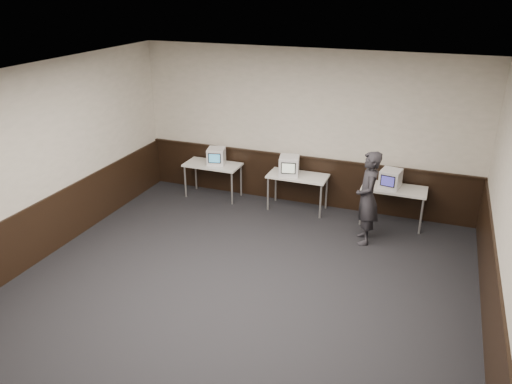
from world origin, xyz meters
The scene contains 15 objects.
floor centered at (0.00, 0.00, 0.00)m, with size 8.00×8.00×0.00m, color black.
ceiling centered at (0.00, 0.00, 3.20)m, with size 8.00×8.00×0.00m, color white.
back_wall centered at (0.00, 4.00, 1.60)m, with size 7.00×7.00×0.00m, color beige.
left_wall centered at (-3.50, 0.00, 1.60)m, with size 8.00×8.00×0.00m, color beige.
wainscot_back centered at (0.00, 3.98, 0.50)m, with size 6.98×0.04×1.00m, color black.
wainscot_left centered at (-3.48, 0.00, 0.50)m, with size 0.04×7.98×1.00m, color black.
wainscot_right centered at (3.48, 0.00, 0.50)m, with size 0.04×7.98×1.00m, color black.
wainscot_rail centered at (0.00, 3.96, 1.02)m, with size 6.98×0.06×0.04m, color black.
desk_left centered at (-1.90, 3.60, 0.68)m, with size 1.20×0.60×0.75m.
desk_center centered at (0.00, 3.60, 0.68)m, with size 1.20×0.60×0.75m.
desk_right centered at (1.90, 3.60, 0.68)m, with size 1.20×0.60×0.75m.
emac_left centered at (-1.81, 3.61, 0.93)m, with size 0.43×0.45×0.36m.
emac_center centered at (-0.18, 3.56, 0.94)m, with size 0.47×0.48×0.39m.
emac_right centered at (1.81, 3.58, 0.93)m, with size 0.42×0.44×0.36m.
person centered at (1.53, 2.70, 0.85)m, with size 0.62×0.41×1.70m, color #26242A.
Camera 1 is at (2.54, -5.48, 4.36)m, focal length 35.00 mm.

